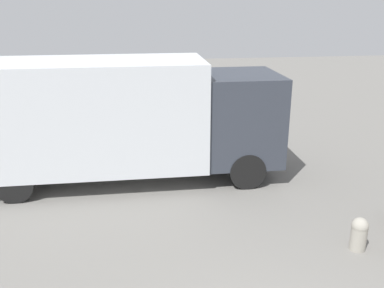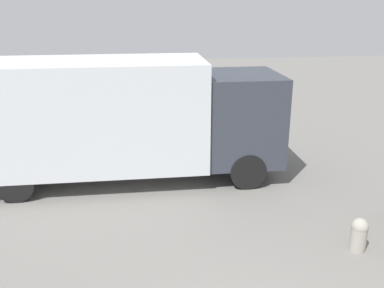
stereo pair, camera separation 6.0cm
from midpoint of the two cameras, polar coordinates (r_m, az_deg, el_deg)
The scene contains 2 objects.
delivery_truck at distance 11.02m, azimuth -9.43°, elevation 3.72°, with size 8.04×2.32×3.15m.
bollard_near_bench at distance 8.86m, azimuth 21.57°, elevation -11.02°, with size 0.32×0.32×0.67m.
Camera 2 is at (-1.49, -3.53, 4.59)m, focal length 40.00 mm.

